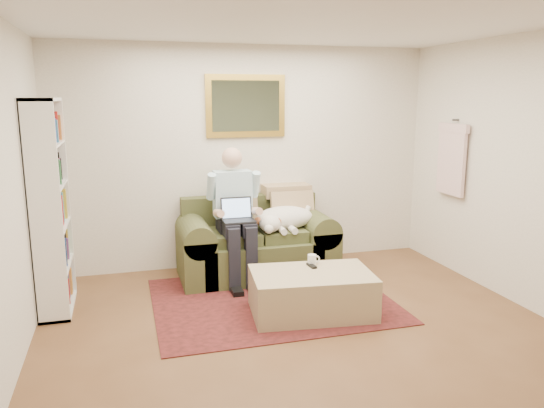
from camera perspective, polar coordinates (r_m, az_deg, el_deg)
name	(u,v)px	position (r m, az deg, el deg)	size (l,w,h in m)	color
room_shell	(308,186)	(4.29, 3.89, 1.93)	(4.51, 5.00, 2.61)	brown
rug	(272,300)	(5.40, -0.01, -10.31)	(2.32, 1.86, 0.01)	black
sofa	(256,249)	(6.07, -1.72, -4.85)	(1.74, 0.88, 1.04)	brown
seated_man	(236,217)	(5.76, -3.87, -1.35)	(0.57, 0.82, 1.46)	#8CC7D8
laptop	(238,215)	(5.68, -3.73, -1.15)	(0.34, 0.27, 0.24)	black
sleeping_dog	(285,218)	(5.98, 1.37, -1.49)	(0.72, 0.45, 0.27)	white
ottoman	(312,293)	(5.04, 4.28, -9.55)	(1.11, 0.71, 0.40)	#C7B684
coffee_mug	(312,260)	(5.19, 4.31, -5.99)	(0.08, 0.08, 0.10)	white
tv_remote	(312,266)	(5.14, 4.28, -6.63)	(0.05, 0.15, 0.02)	black
bookshelf	(50,207)	(5.36, -22.75, -0.28)	(0.28, 0.80, 2.00)	white
wall_mirror	(246,106)	(6.26, -2.84, 10.49)	(0.94, 0.04, 0.72)	gold
hanging_shirt	(452,155)	(6.40, 18.77, 4.97)	(0.06, 0.52, 0.90)	#F9CECF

